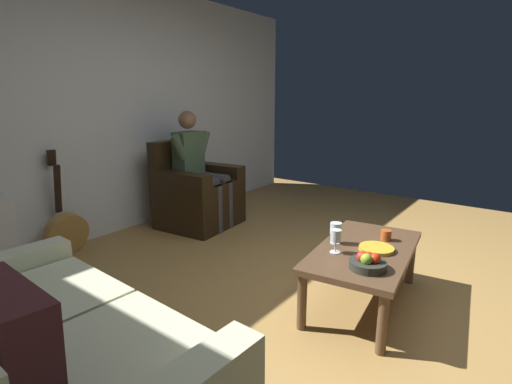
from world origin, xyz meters
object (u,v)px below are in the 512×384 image
Objects in this scene: candle_jar at (386,235)px; person_seated at (199,166)px; coffee_table at (364,256)px; decorative_dish at (376,249)px; armchair at (197,195)px; guitar at (66,230)px; wine_glass_far at (336,237)px; wine_glass_near at (336,230)px; fruit_bowl at (368,262)px.

person_seated is at bearing -97.83° from candle_jar.
coffee_table is 5.01× the size of decorative_dish.
person_seated is 2.22m from candle_jar.
person_seated is 16.89× the size of candle_jar.
guitar is at bearing -21.36° from armchair.
coffee_table is at bearing 146.41° from wine_glass_far.
guitar is 6.41× the size of wine_glass_near.
guitar reaches higher than fruit_bowl.
coffee_table is 2.65m from guitar.
fruit_bowl is at bearing 10.77° from decorative_dish.
guitar is 12.79× the size of candle_jar.
person_seated is 5.54× the size of decorative_dish.
decorative_dish is at bearing 107.05° from guitar.
guitar is 4.19× the size of decorative_dish.
armchair is 2.23m from coffee_table.
guitar is 2.49m from wine_glass_far.
fruit_bowl is 0.96× the size of decorative_dish.
candle_jar is at bearing 111.56° from guitar.
wine_glass_far is (0.19, -0.13, 0.16)m from coffee_table.
armchair is 1.38m from guitar.
decorative_dish is (-0.20, 0.20, -0.10)m from wine_glass_far.
person_seated is 2.28m from decorative_dish.
wine_glass_far is (-0.59, 2.40, 0.30)m from guitar.
person_seated is 8.00× the size of wine_glass_far.
armchair is 0.83× the size of coffee_table.
decorative_dish is 3.05× the size of candle_jar.
decorative_dish is (0.53, 2.21, -0.25)m from person_seated.
armchair is 0.75× the size of person_seated.
person_seated reaches higher than armchair.
person_seated is at bearing -110.07° from wine_glass_far.
wine_glass_near is 0.39m from candle_jar.
person_seated reaches higher than guitar.
coffee_table is 0.26m from wine_glass_near.
candle_jar is at bearing 76.17° from person_seated.
wine_glass_near reaches higher than coffee_table.
person_seated is at bearing -110.43° from fruit_bowl.
guitar reaches higher than armchair.
coffee_table is 0.26m from candle_jar.
person_seated is 1.46m from guitar.
wine_glass_far is 0.29m from fruit_bowl.
coffee_table is 15.28× the size of candle_jar.
armchair is 0.34m from person_seated.
guitar is 2.46m from wine_glass_near.
guitar reaches higher than coffee_table.
person_seated reaches higher than fruit_bowl.
wine_glass_far is 0.72× the size of fruit_bowl.
armchair is at bearing -103.12° from decorative_dish.
coffee_table is 0.28m from wine_glass_far.
person_seated is 2.22m from coffee_table.
fruit_bowl is 0.32m from decorative_dish.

